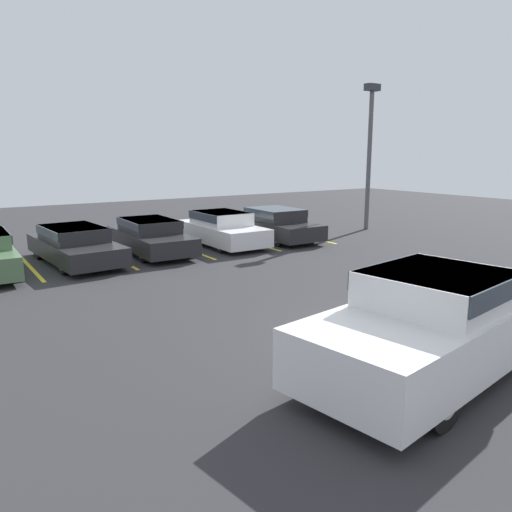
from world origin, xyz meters
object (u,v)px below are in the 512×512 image
(parked_sedan_d, at_px, (222,228))
(parked_sedan_b, at_px, (75,243))
(light_post, at_px, (370,145))
(traffic_cone, at_px, (478,284))
(parked_sedan_c, at_px, (150,235))
(parked_sedan_e, at_px, (276,223))
(pickup_truck, at_px, (445,319))

(parked_sedan_d, bearing_deg, parked_sedan_b, -88.94)
(light_post, height_order, traffic_cone, light_post)
(parked_sedan_c, relative_size, light_post, 0.71)
(parked_sedan_e, bearing_deg, parked_sedan_c, -90.97)
(parked_sedan_b, relative_size, parked_sedan_d, 1.12)
(pickup_truck, relative_size, parked_sedan_d, 1.40)
(parked_sedan_d, height_order, parked_sedan_e, parked_sedan_d)
(traffic_cone, bearing_deg, light_post, 59.36)
(parked_sedan_e, bearing_deg, parked_sedan_d, -91.57)
(pickup_truck, distance_m, parked_sedan_e, 12.63)
(parked_sedan_b, height_order, parked_sedan_e, parked_sedan_e)
(parked_sedan_e, xyz_separation_m, light_post, (5.16, 0.01, 3.16))
(parked_sedan_c, bearing_deg, light_post, 89.94)
(parked_sedan_b, bearing_deg, pickup_truck, 10.36)
(parked_sedan_b, distance_m, parked_sedan_d, 5.49)
(parked_sedan_c, height_order, parked_sedan_d, parked_sedan_d)
(parked_sedan_e, bearing_deg, pickup_truck, -21.85)
(parked_sedan_b, bearing_deg, parked_sedan_d, 87.05)
(parked_sedan_c, distance_m, traffic_cone, 10.71)
(parked_sedan_b, relative_size, parked_sedan_e, 1.10)
(parked_sedan_d, bearing_deg, pickup_truck, -12.07)
(light_post, bearing_deg, parked_sedan_d, 179.23)
(pickup_truck, bearing_deg, parked_sedan_c, 82.46)
(pickup_truck, relative_size, parked_sedan_e, 1.38)
(parked_sedan_c, height_order, light_post, light_post)
(parked_sedan_c, xyz_separation_m, parked_sedan_d, (2.85, -0.08, 0.04))
(parked_sedan_b, xyz_separation_m, light_post, (13.10, 0.02, 3.21))
(parked_sedan_b, bearing_deg, traffic_cone, 35.09)
(parked_sedan_b, xyz_separation_m, parked_sedan_e, (7.94, 0.01, 0.04))
(parked_sedan_e, bearing_deg, traffic_cone, -1.05)
(parked_sedan_d, distance_m, traffic_cone, 9.64)
(parked_sedan_c, bearing_deg, parked_sedan_d, 89.38)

